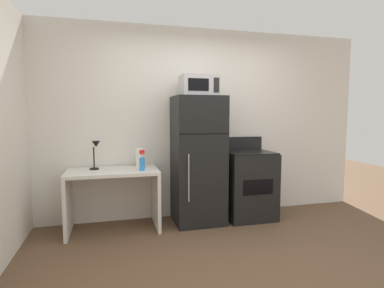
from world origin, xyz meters
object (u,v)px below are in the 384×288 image
Objects in this scene: desk_lamp at (95,150)px; paper_towel_roll at (140,158)px; spray_bottle at (142,163)px; desk at (113,189)px; microwave at (199,86)px; refrigerator at (198,160)px; oven_range at (248,184)px.

paper_towel_roll is (0.54, 0.06, -0.12)m from desk_lamp.
spray_bottle is at bearing -22.01° from desk_lamp.
paper_towel_roll reaches higher than desk.
paper_towel_roll is 0.52× the size of microwave.
desk is 4.39× the size of spray_bottle.
refrigerator reaches higher than spray_bottle.
spray_bottle is 0.15× the size of refrigerator.
paper_towel_roll is 0.14× the size of refrigerator.
desk_lamp is at bearing 177.11° from refrigerator.
microwave reaches higher than paper_towel_roll.
desk is 2.38× the size of microwave.
desk_lamp is 0.60m from spray_bottle.
desk is 0.52m from desk_lamp.
desk is 1.13m from refrigerator.
refrigerator is 0.80m from oven_range.
desk_lamp is 2.07m from oven_range.
desk is 0.66× the size of refrigerator.
refrigerator reaches higher than oven_range.
spray_bottle is 0.54× the size of microwave.
desk is at bearing -179.37° from refrigerator.
microwave is (0.74, 0.13, 0.94)m from spray_bottle.
desk_lamp is 1.47× the size of paper_towel_roll.
spray_bottle is 1.52m from oven_range.
desk_lamp is 0.56m from paper_towel_roll.
paper_towel_roll is at bearing 170.32° from refrigerator.
refrigerator is at bearing 11.67° from spray_bottle.
desk is 0.50m from spray_bottle.
microwave is at bearing -0.48° from desk.
paper_towel_roll is 1.52m from oven_range.
spray_bottle is 0.76m from refrigerator.
refrigerator is at bearing 0.63° from desk.
microwave reaches higher than spray_bottle.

